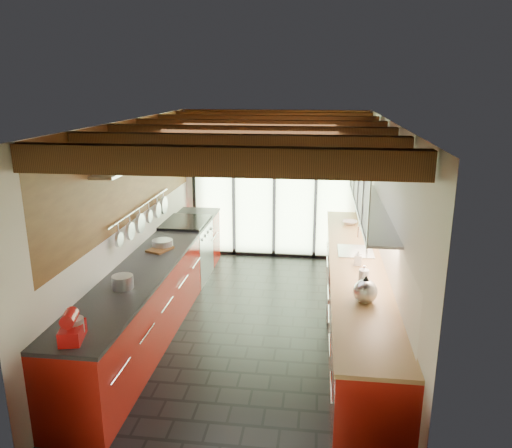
{
  "coord_description": "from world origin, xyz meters",
  "views": [
    {
      "loc": [
        0.77,
        -5.85,
        3.04
      ],
      "look_at": [
        -0.03,
        0.4,
        1.25
      ],
      "focal_mm": 35.0,
      "sensor_mm": 36.0,
      "label": 1
    }
  ],
  "objects_px": {
    "paper_towel": "(363,281)",
    "soap_bottle": "(358,258)",
    "bowl": "(350,223)",
    "kettle": "(365,290)",
    "stand_mixer": "(72,328)"
  },
  "relations": [
    {
      "from": "paper_towel",
      "to": "soap_bottle",
      "type": "xyz_separation_m",
      "value": [
        0.0,
        0.8,
        -0.03
      ]
    },
    {
      "from": "paper_towel",
      "to": "soap_bottle",
      "type": "height_order",
      "value": "paper_towel"
    },
    {
      "from": "kettle",
      "to": "paper_towel",
      "type": "height_order",
      "value": "paper_towel"
    },
    {
      "from": "kettle",
      "to": "bowl",
      "type": "distance_m",
      "value": 2.87
    },
    {
      "from": "soap_bottle",
      "to": "bowl",
      "type": "bearing_deg",
      "value": 90.0
    },
    {
      "from": "stand_mixer",
      "to": "kettle",
      "type": "distance_m",
      "value": 2.77
    },
    {
      "from": "stand_mixer",
      "to": "soap_bottle",
      "type": "bearing_deg",
      "value": 40.22
    },
    {
      "from": "paper_towel",
      "to": "bowl",
      "type": "relative_size",
      "value": 1.27
    },
    {
      "from": "stand_mixer",
      "to": "paper_towel",
      "type": "distance_m",
      "value": 2.88
    },
    {
      "from": "stand_mixer",
      "to": "bowl",
      "type": "xyz_separation_m",
      "value": [
        2.54,
        3.96,
        -0.08
      ]
    },
    {
      "from": "kettle",
      "to": "paper_towel",
      "type": "xyz_separation_m",
      "value": [
        0.0,
        0.25,
        -0.01
      ]
    },
    {
      "from": "stand_mixer",
      "to": "paper_towel",
      "type": "xyz_separation_m",
      "value": [
        2.54,
        1.35,
        0.01
      ]
    },
    {
      "from": "stand_mixer",
      "to": "kettle",
      "type": "bearing_deg",
      "value": 23.39
    },
    {
      "from": "stand_mixer",
      "to": "paper_towel",
      "type": "height_order",
      "value": "paper_towel"
    },
    {
      "from": "stand_mixer",
      "to": "bowl",
      "type": "bearing_deg",
      "value": 57.34
    }
  ]
}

